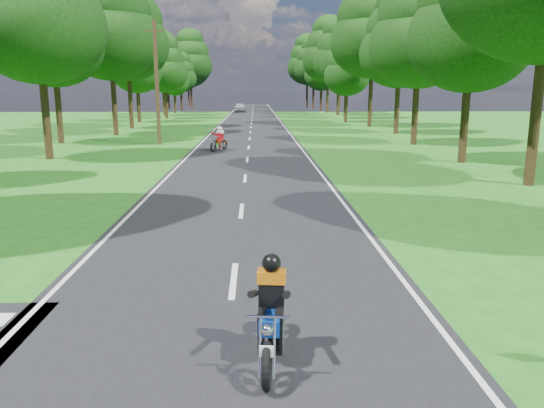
{
  "coord_description": "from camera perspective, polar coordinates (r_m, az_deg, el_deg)",
  "views": [
    {
      "loc": [
        0.45,
        -7.79,
        3.67
      ],
      "look_at": [
        0.81,
        4.0,
        1.1
      ],
      "focal_mm": 35.0,
      "sensor_mm": 36.0,
      "label": 1
    }
  ],
  "objects": [
    {
      "name": "ground",
      "position": [
        8.62,
        -4.7,
        -12.95
      ],
      "size": [
        160.0,
        160.0,
        0.0
      ],
      "primitive_type": "plane",
      "color": "#1E5C15",
      "rests_on": "ground"
    },
    {
      "name": "main_road",
      "position": [
        57.91,
        -2.23,
        8.66
      ],
      "size": [
        7.0,
        140.0,
        0.02
      ],
      "primitive_type": "cube",
      "color": "black",
      "rests_on": "ground"
    },
    {
      "name": "road_markings",
      "position": [
        56.04,
        -2.39,
        8.55
      ],
      "size": [
        7.4,
        140.0,
        0.01
      ],
      "color": "silver",
      "rests_on": "main_road"
    },
    {
      "name": "treeline",
      "position": [
        68.01,
        -0.98,
        16.15
      ],
      "size": [
        40.0,
        115.35,
        14.78
      ],
      "color": "black",
      "rests_on": "ground"
    },
    {
      "name": "telegraph_pole",
      "position": [
        36.37,
        -12.28,
        12.65
      ],
      "size": [
        1.2,
        0.26,
        8.0
      ],
      "color": "#382616",
      "rests_on": "ground"
    },
    {
      "name": "rider_near_blue",
      "position": [
        7.29,
        -0.15,
        -11.29
      ],
      "size": [
        0.74,
        1.8,
        1.46
      ],
      "primitive_type": null,
      "rotation": [
        0.0,
        0.0,
        -0.09
      ],
      "color": "navy",
      "rests_on": "main_road"
    },
    {
      "name": "rider_far_red",
      "position": [
        32.13,
        -5.74,
        7.01
      ],
      "size": [
        1.23,
        1.82,
        1.45
      ],
      "primitive_type": null,
      "rotation": [
        0.0,
        0.0,
        -0.42
      ],
      "color": "#AC290D",
      "rests_on": "main_road"
    },
    {
      "name": "distant_car",
      "position": [
        86.3,
        -3.46,
        10.34
      ],
      "size": [
        1.95,
        4.47,
        1.5
      ],
      "primitive_type": "imported",
      "rotation": [
        0.0,
        0.0,
        -0.04
      ],
      "color": "silver",
      "rests_on": "main_road"
    }
  ]
}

